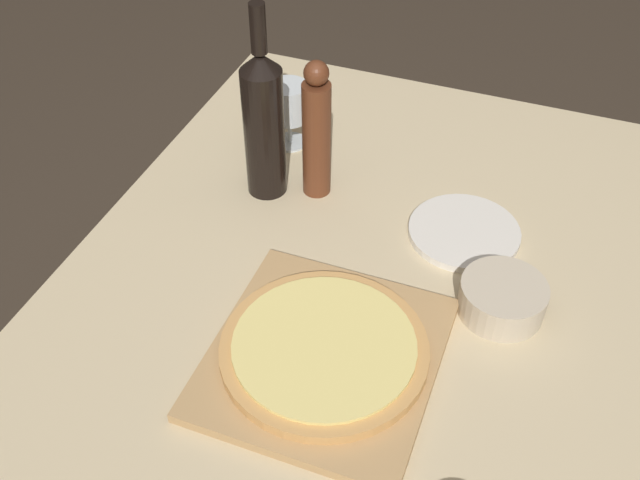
# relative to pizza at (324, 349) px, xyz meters

# --- Properties ---
(dining_table) EXTENTS (0.98, 1.41, 0.73)m
(dining_table) POSITION_rel_pizza_xyz_m (-0.01, 0.14, -0.12)
(dining_table) COLOR #CCB78E
(dining_table) RESTS_ON ground_plane
(cutting_board) EXTENTS (0.34, 0.37, 0.02)m
(cutting_board) POSITION_rel_pizza_xyz_m (0.00, -0.00, -0.02)
(cutting_board) COLOR tan
(cutting_board) RESTS_ON dining_table
(pizza) EXTENTS (0.32, 0.32, 0.02)m
(pizza) POSITION_rel_pizza_xyz_m (0.00, 0.00, 0.00)
(pizza) COLOR tan
(pizza) RESTS_ON cutting_board
(wine_bottle) EXTENTS (0.08, 0.08, 0.38)m
(wine_bottle) POSITION_rel_pizza_xyz_m (-0.25, 0.36, 0.12)
(wine_bottle) COLOR black
(wine_bottle) RESTS_ON dining_table
(pepper_mill) EXTENTS (0.05, 0.05, 0.28)m
(pepper_mill) POSITION_rel_pizza_xyz_m (-0.16, 0.39, 0.11)
(pepper_mill) COLOR #5B2D19
(pepper_mill) RESTS_ON dining_table
(wine_glass) EXTENTS (0.08, 0.08, 0.14)m
(wine_glass) POSITION_rel_pizza_xyz_m (-0.27, 0.51, 0.07)
(wine_glass) COLOR silver
(wine_glass) RESTS_ON dining_table
(small_bowl) EXTENTS (0.14, 0.14, 0.06)m
(small_bowl) POSITION_rel_pizza_xyz_m (0.23, 0.20, -0.00)
(small_bowl) COLOR beige
(small_bowl) RESTS_ON dining_table
(dinner_plate) EXTENTS (0.20, 0.20, 0.01)m
(dinner_plate) POSITION_rel_pizza_xyz_m (0.14, 0.36, -0.02)
(dinner_plate) COLOR silver
(dinner_plate) RESTS_ON dining_table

